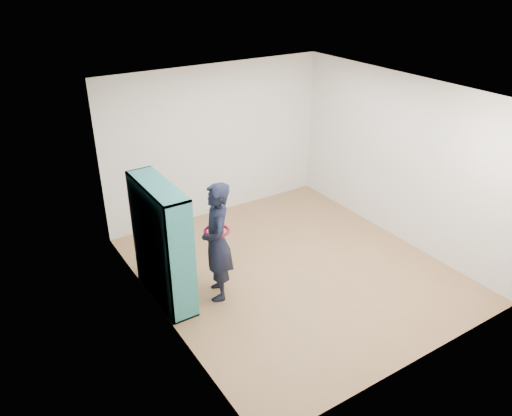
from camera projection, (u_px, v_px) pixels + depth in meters
floor at (293, 269)px, 7.32m from camera, size 4.50×4.50×0.00m
ceiling at (300, 93)px, 6.14m from camera, size 4.50×4.50×0.00m
wall_left at (157, 227)px, 5.77m from camera, size 0.02×4.50×2.60m
wall_right at (400, 159)px, 7.69m from camera, size 0.02×4.50×2.60m
wall_back at (216, 142)px, 8.42m from camera, size 4.00×0.02×2.60m
wall_front at (429, 267)px, 5.04m from camera, size 4.00×0.02×2.60m
bookshelf at (160, 246)px, 6.37m from camera, size 0.36×1.23×1.64m
person at (217, 242)px, 6.41m from camera, size 0.59×0.70×1.64m
smartphone at (206, 233)px, 6.41m from camera, size 0.02×0.10×0.14m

